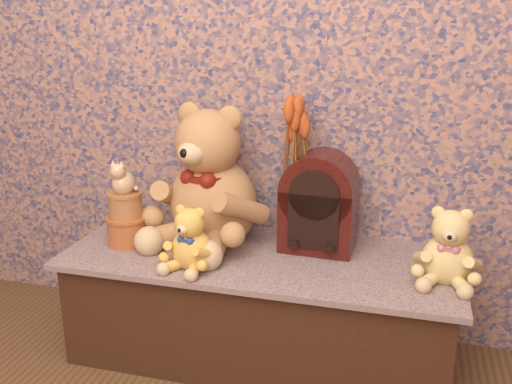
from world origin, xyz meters
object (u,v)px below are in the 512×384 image
ceramic_vase (295,216)px  cat_figurine (123,176)px  cathedral_radio (319,201)px  teddy_small (449,241)px  teddy_large (213,168)px  teddy_medium (192,234)px  biscuit_tin_lower (127,231)px

ceramic_vase → cat_figurine: bearing=-163.8°
cathedral_radio → cat_figurine: (-0.67, -0.14, 0.08)m
teddy_small → teddy_large: bearing=175.6°
cat_figurine → teddy_medium: bearing=-19.0°
teddy_large → ceramic_vase: 0.34m
cathedral_radio → biscuit_tin_lower: 0.69m
teddy_medium → cathedral_radio: (0.37, 0.26, 0.06)m
cathedral_radio → teddy_small: bearing=-17.0°
teddy_small → biscuit_tin_lower: bearing=-175.3°
teddy_medium → biscuit_tin_lower: size_ratio=1.63×
teddy_medium → biscuit_tin_lower: (-0.30, 0.12, -0.06)m
ceramic_vase → teddy_medium: bearing=-134.4°
cathedral_radio → ceramic_vase: size_ratio=1.73×
teddy_large → teddy_small: bearing=5.6°
teddy_large → ceramic_vase: (0.29, 0.04, -0.17)m
ceramic_vase → cat_figurine: 0.62m
teddy_medium → cathedral_radio: 0.46m
biscuit_tin_lower → cat_figurine: 0.20m
ceramic_vase → biscuit_tin_lower: ceramic_vase is taller
teddy_large → cat_figurine: size_ratio=4.22×
teddy_medium → ceramic_vase: size_ratio=1.12×
cathedral_radio → cat_figurine: size_ratio=2.74×
teddy_large → biscuit_tin_lower: size_ratio=3.87×
cathedral_radio → cat_figurine: cathedral_radio is taller
ceramic_vase → biscuit_tin_lower: bearing=-163.8°
teddy_medium → ceramic_vase: teddy_medium is taller
teddy_medium → cat_figurine: size_ratio=1.78×
teddy_large → teddy_medium: 0.29m
teddy_large → cathedral_radio: teddy_large is taller
cathedral_radio → cat_figurine: bearing=-165.4°
teddy_large → teddy_medium: teddy_large is taller
biscuit_tin_lower → cathedral_radio: bearing=12.2°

